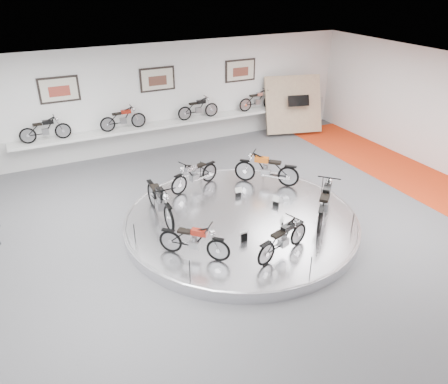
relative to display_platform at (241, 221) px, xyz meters
name	(u,v)px	position (x,y,z in m)	size (l,w,h in m)	color
floor	(246,231)	(0.00, -0.30, -0.15)	(16.00, 16.00, 0.00)	#515153
ceiling	(250,85)	(0.00, -0.30, 3.85)	(16.00, 16.00, 0.00)	white
wall_back	(158,98)	(0.00, 6.70, 1.85)	(16.00, 16.00, 0.00)	white
orange_carpet_strip	(424,183)	(6.80, -0.30, -0.14)	(2.40, 12.60, 0.01)	#B6341A
dado_band	(161,134)	(0.00, 6.68, 0.40)	(15.68, 0.04, 1.10)	#BCBCBA
display_platform	(241,221)	(0.00, 0.00, 0.00)	(6.40, 6.40, 0.30)	silver
platform_rim	(241,218)	(0.00, 0.00, 0.12)	(6.40, 6.40, 0.10)	#B2B2BA
shelf	(163,125)	(0.00, 6.40, 0.85)	(11.00, 0.55, 0.10)	silver
poster_left	(59,90)	(-3.50, 6.66, 2.55)	(1.35, 0.06, 0.88)	beige
poster_center	(157,79)	(0.00, 6.66, 2.55)	(1.35, 0.06, 0.88)	beige
poster_right	(240,70)	(3.50, 6.66, 2.55)	(1.35, 0.06, 0.88)	beige
display_panel	(293,105)	(5.60, 5.80, 1.10)	(2.40, 0.12, 2.40)	tan
shelf_bike_a	(45,131)	(-4.20, 6.40, 1.27)	(1.22, 0.42, 0.73)	black
shelf_bike_b	(123,120)	(-1.50, 6.40, 1.27)	(1.22, 0.42, 0.73)	maroon
shelf_bike_c	(198,110)	(1.50, 6.40, 1.27)	(1.22, 0.42, 0.73)	black
shelf_bike_d	(258,101)	(4.20, 6.40, 1.27)	(1.22, 0.42, 0.73)	#9D9DA1
bike_a	(267,169)	(1.69, 1.48, 0.66)	(1.75, 0.62, 1.03)	#CF5B11
bike_b	(195,174)	(-0.44, 2.20, 0.61)	(1.58, 0.56, 0.93)	#9D9DA1
bike_c	(160,200)	(-1.99, 0.92, 0.69)	(1.83, 0.64, 1.07)	black
bike_d	(194,240)	(-1.86, -1.14, 0.59)	(1.51, 0.53, 0.89)	maroon
bike_e	(283,239)	(0.05, -1.99, 0.59)	(1.50, 0.53, 0.88)	black
bike_f	(325,202)	(1.94, -1.11, 0.69)	(1.82, 0.64, 1.07)	black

